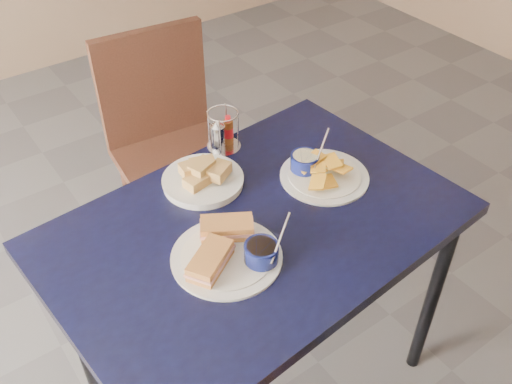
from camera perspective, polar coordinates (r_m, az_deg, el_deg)
ground at (r=2.24m, az=-6.83°, el=-15.78°), size 6.00×6.00×0.00m
dining_table at (r=1.65m, az=-0.04°, el=-4.87°), size 1.20×0.86×0.75m
chair_far at (r=2.34m, az=-9.13°, el=5.80°), size 0.49×0.47×0.94m
sandwich_plate at (r=1.49m, az=-2.67°, el=-5.81°), size 0.31×0.29×0.12m
plantain_plate at (r=1.76m, az=6.19°, el=2.16°), size 0.27×0.27×0.12m
bread_basket at (r=1.72m, az=-5.33°, el=1.44°), size 0.24×0.24×0.08m
condiment_caddy at (r=1.84m, az=-3.42°, el=5.88°), size 0.11×0.11×0.14m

